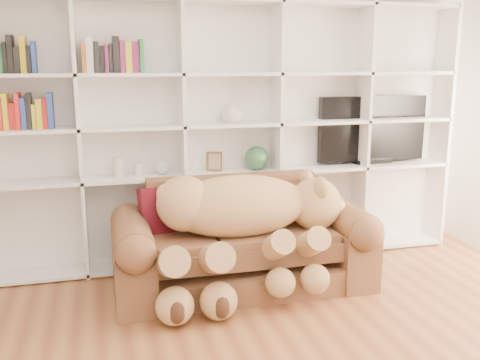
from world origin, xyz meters
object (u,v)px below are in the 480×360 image
object	(u,v)px
gift_box	(317,262)
tv	(372,130)
sofa	(242,247)
teddy_bear	(243,220)

from	to	relation	value
gift_box	tv	xyz separation A→B (m)	(0.81, 0.62, 1.07)
sofa	teddy_bear	size ratio (longest dim) A/B	1.24
tv	sofa	bearing A→B (deg)	-156.50
teddy_bear	tv	size ratio (longest dim) A/B	1.51
sofa	tv	size ratio (longest dim) A/B	1.87
gift_box	tv	distance (m)	1.48
gift_box	tv	world-z (taller)	tv
sofa	tv	xyz separation A→B (m)	(1.52, 0.66, 0.86)
teddy_bear	tv	distance (m)	1.86
sofa	teddy_bear	bearing A→B (deg)	-102.22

